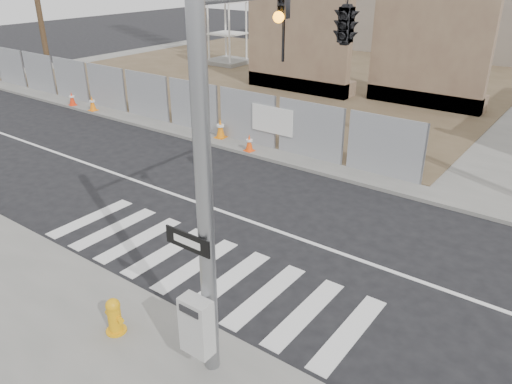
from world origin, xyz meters
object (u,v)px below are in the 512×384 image
Objects in this scene: traffic_cone_d at (249,143)px; traffic_cone_c at (220,129)px; signal_pole at (305,72)px; fire_hydrant at (114,316)px; traffic_cone_a at (72,99)px; traffic_cone_b at (92,103)px.

traffic_cone_c is at bearing 163.93° from traffic_cone_d.
signal_pole is 11.23m from traffic_cone_c.
traffic_cone_c reaches higher than fire_hydrant.
traffic_cone_d is (1.84, -0.53, -0.07)m from traffic_cone_c.
fire_hydrant is (-2.05, -3.18, -4.29)m from signal_pole.
traffic_cone_c is (-5.79, 9.98, 0.01)m from fire_hydrant.
fire_hydrant reaches higher than traffic_cone_d.
traffic_cone_b reaches higher than traffic_cone_a.
fire_hydrant is 0.96× the size of traffic_cone_c.
traffic_cone_c reaches higher than traffic_cone_a.
traffic_cone_a is 0.86× the size of traffic_cone_c.
fire_hydrant reaches higher than traffic_cone_a.
traffic_cone_a is 10.84m from traffic_cone_d.
traffic_cone_d is (10.84, -0.00, -0.02)m from traffic_cone_a.
traffic_cone_a is at bearing 180.00° from traffic_cone_b.
traffic_cone_a is 9.02m from traffic_cone_c.
traffic_cone_d is at bearing 127.01° from fire_hydrant.
traffic_cone_b is at bearing 180.00° from traffic_cone_d.
traffic_cone_b is (-15.26, 6.27, -4.32)m from signal_pole.
traffic_cone_a is 1.05× the size of traffic_cone_d.
traffic_cone_c is (9.00, 0.53, 0.05)m from traffic_cone_a.
fire_hydrant is 1.12× the size of traffic_cone_a.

